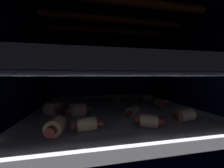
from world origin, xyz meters
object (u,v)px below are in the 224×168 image
Objects in this scene: pig_in_blanket_lower_7 at (117,98)px; pig_in_blanket_upper_8 at (146,66)px; pig_in_blanket_lower_9 at (148,121)px; pig_in_blanket_upper_7 at (114,59)px; pig_in_blanket_upper_5 at (31,57)px; oven_rack_lower at (115,113)px; pig_in_blanket_upper_11 at (100,65)px; oven_rack_upper at (115,75)px; heating_element at (115,19)px; baking_tray_upper at (115,71)px; pig_in_blanket_upper_10 at (140,68)px; pig_in_blanket_lower_2 at (133,111)px; pig_in_blanket_upper_1 at (51,64)px; pig_in_blanket_lower_1 at (52,109)px; pig_in_blanket_upper_2 at (95,67)px; pig_in_blanket_lower_10 at (78,110)px; pig_in_blanket_upper_0 at (107,63)px; pig_in_blanket_upper_4 at (78,60)px; pig_in_blanket_lower_0 at (161,104)px; pig_in_blanket_upper_3 at (78,68)px; pig_in_blanket_upper_6 at (113,66)px; pig_in_blanket_upper_9 at (174,62)px; baking_tray_lower at (115,110)px; pig_in_blanket_lower_5 at (56,126)px; pig_in_blanket_lower_4 at (87,124)px; pig_in_blanket_lower_6 at (184,115)px; pig_in_blanket_lower_3 at (58,105)px.

pig_in_blanket_lower_7 is 16.00cm from pig_in_blanket_upper_8.
pig_in_blanket_upper_7 is (-6.44, 2.07, 12.03)cm from pig_in_blanket_lower_9.
pig_in_blanket_upper_5 is (-20.41, -21.77, 11.77)cm from pig_in_blanket_lower_7.
pig_in_blanket_upper_11 is at bearing 178.43° from oven_rack_lower.
oven_rack_upper is 8.84× the size of pig_in_blanket_upper_5.
pig_in_blanket_lower_7 is at bearing 75.46° from pig_in_blanket_upper_7.
heating_element is at bearing -106.39° from pig_in_blanket_lower_7.
baking_tray_upper is (0.00, 0.00, 12.48)cm from oven_rack_lower.
pig_in_blanket_upper_10 is 1.23× the size of pig_in_blanket_upper_11.
pig_in_blanket_lower_2 is 16.48cm from pig_in_blanket_lower_7.
pig_in_blanket_upper_1 reaches higher than baking_tray_upper.
pig_in_blanket_upper_2 is at bearing 49.35° from pig_in_blanket_lower_1.
pig_in_blanket_lower_10 is 1.09× the size of pig_in_blanket_upper_1.
pig_in_blanket_lower_10 is 20.15cm from pig_in_blanket_upper_2.
baking_tray_upper reaches higher than pig_in_blanket_lower_7.
pig_in_blanket_upper_0 is 1.09× the size of pig_in_blanket_upper_4.
pig_in_blanket_lower_0 reaches higher than pig_in_blanket_lower_9.
pig_in_blanket_lower_2 reaches higher than oven_rack_lower.
pig_in_blanket_upper_7 is (9.18, -30.08, -0.13)cm from pig_in_blanket_upper_3.
pig_in_blanket_upper_6 is 1.09× the size of pig_in_blanket_upper_9.
baking_tray_lower is at bearing 115.53° from pig_in_blanket_lower_2.
pig_in_blanket_upper_1 is (-3.22, 10.37, 11.64)cm from pig_in_blanket_lower_5.
pig_in_blanket_lower_0 is 0.91× the size of pig_in_blanket_lower_4.
pig_in_blanket_upper_6 is at bearing 103.82° from pig_in_blanket_lower_9.
pig_in_blanket_lower_6 is 32.80cm from pig_in_blanket_upper_5.
pig_in_blanket_upper_5 is (-7.62, -3.57, -0.17)cm from pig_in_blanket_upper_4.
pig_in_blanket_lower_10 reaches higher than pig_in_blanket_lower_1.
pig_in_blanket_upper_8 is (11.78, 4.08, 14.56)cm from oven_rack_lower.
oven_rack_lower is 10.58× the size of pig_in_blanket_upper_11.
pig_in_blanket_upper_5 is (-5.59, -30.11, -0.16)cm from pig_in_blanket_upper_3.
pig_in_blanket_lower_4 is at bearing -164.51° from pig_in_blanket_upper_7.
pig_in_blanket_upper_7 is at bearing -104.54° from pig_in_blanket_lower_7.
pig_in_blanket_upper_9 reaches higher than pig_in_blanket_upper_11.
pig_in_blanket_upper_0 is at bearing -69.80° from pig_in_blanket_upper_3.
pig_in_blanket_upper_7 is at bearing -102.98° from oven_rack_lower.
pig_in_blanket_upper_2 is at bearing 117.34° from oven_rack_lower.
pig_in_blanket_upper_11 is (-7.47, 6.71, 11.91)cm from pig_in_blanket_lower_2.
pig_in_blanket_upper_8 is at bearing 41.19° from pig_in_blanket_lower_4.
pig_in_blanket_upper_6 reaches higher than pig_in_blanket_lower_7.
pig_in_blanket_lower_6 is 1.03× the size of pig_in_blanket_upper_0.
pig_in_blanket_lower_10 is at bearing 44.58° from pig_in_blanket_upper_5.
pig_in_blanket_lower_5 is (3.60, -11.13, -0.17)cm from pig_in_blanket_lower_1.
baking_tray_lower is at bearing -10.61° from pig_in_blanket_lower_3.
pig_in_blanket_lower_6 is at bearing -51.28° from pig_in_blanket_upper_2.
baking_tray_upper is (-14.11, 1.59, 9.91)cm from pig_in_blanket_lower_0.
heating_element is at bearing 9.08° from pig_in_blanket_lower_1.
pig_in_blanket_lower_7 reaches higher than pig_in_blanket_lower_2.
pig_in_blanket_upper_2 is at bearing 174.82° from pig_in_blanket_lower_7.
oven_rack_upper is 8.71× the size of pig_in_blanket_upper_7.
pig_in_blanket_upper_0 is 26.00cm from pig_in_blanket_upper_10.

